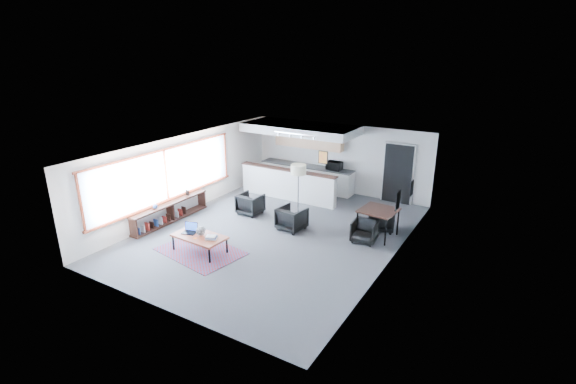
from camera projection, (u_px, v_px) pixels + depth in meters
The scene contains 21 objects.
room at pixel (275, 191), 12.08m from camera, with size 7.02×9.02×2.62m.
window at pixel (166, 176), 12.97m from camera, with size 0.10×5.95×1.66m.
console at pixel (169, 212), 13.14m from camera, with size 0.35×3.00×0.80m.
kitchenette at pixel (301, 157), 15.64m from camera, with size 4.20×1.96×2.60m.
doorway at pixel (398, 173), 14.63m from camera, with size 1.10×0.12×2.15m.
track_light at pixel (295, 135), 13.75m from camera, with size 1.60×0.07×0.15m.
wall_art_lower at pixel (398, 200), 10.64m from camera, with size 0.03×0.38×0.48m.
wall_art_upper at pixel (411, 188), 11.71m from camera, with size 0.03×0.34×0.44m.
kilim_rug at pixel (200, 251), 11.33m from camera, with size 2.46×1.87×0.01m.
coffee_table at pixel (199, 237), 11.19m from camera, with size 1.49×0.85×0.47m.
laptop at pixel (190, 229), 11.37m from camera, with size 0.43×0.39×0.27m.
ceramic_pot at pixel (201, 231), 11.16m from camera, with size 0.25×0.25×0.25m.
book_stack at pixel (211, 237), 10.97m from camera, with size 0.37×0.34×0.09m.
coaster at pixel (195, 238), 11.01m from camera, with size 0.10×0.10×0.01m.
armchair_left at pixel (250, 203), 13.81m from camera, with size 0.74×0.69×0.76m, color black.
armchair_right at pixel (292, 217), 12.60m from camera, with size 0.76×0.71×0.78m, color black.
floor_lamp at pixel (298, 171), 13.35m from camera, with size 0.61×0.61×1.72m.
dining_table at pixel (378, 212), 12.01m from camera, with size 1.08×1.08×0.84m.
dining_chair_near at pixel (365, 232), 11.82m from camera, with size 0.57×0.54×0.59m, color black.
dining_chair_far at pixel (382, 220), 12.60m from camera, with size 0.63×0.59×0.65m, color black.
microwave at pixel (334, 165), 15.52m from camera, with size 0.56×0.31×0.38m, color black.
Camera 1 is at (6.17, -9.62, 5.23)m, focal length 26.00 mm.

